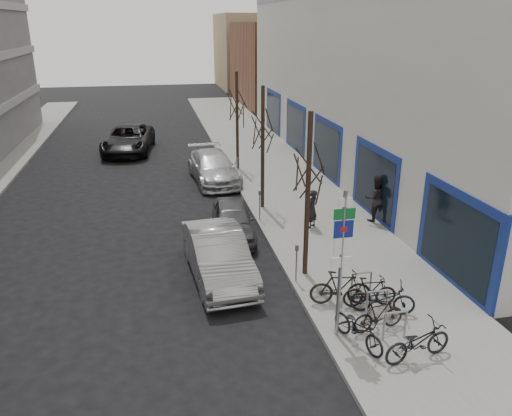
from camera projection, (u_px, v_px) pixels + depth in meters
name	position (u px, v px, depth m)	size (l,w,h in m)	color
ground	(248.00, 350.00, 12.88)	(120.00, 120.00, 0.00)	black
sidewalk_east	(303.00, 205.00, 22.89)	(5.00, 70.00, 0.15)	slate
commercial_building	(481.00, 76.00, 29.07)	(20.00, 32.00, 10.00)	#B7B7B2
brick_building_far	(299.00, 64.00, 50.67)	(12.00, 14.00, 8.00)	brown
tan_building_far	(270.00, 51.00, 64.35)	(13.00, 12.00, 9.00)	#937A5B
highway_sign_pole	(341.00, 256.00, 12.48)	(0.55, 0.10, 4.20)	gray
bike_rack	(377.00, 300.00, 13.93)	(0.66, 2.26, 0.83)	gray
tree_near	(309.00, 157.00, 15.16)	(1.80, 1.80, 5.50)	black
tree_mid	(263.00, 119.00, 21.12)	(1.80, 1.80, 5.50)	black
tree_far	(237.00, 98.00, 27.08)	(1.80, 1.80, 5.50)	black
meter_front	(297.00, 260.00, 15.73)	(0.10, 0.08, 1.27)	gray
meter_mid	(260.00, 202.00, 20.77)	(0.10, 0.08, 1.27)	gray
meter_back	(237.00, 167.00, 25.82)	(0.10, 0.08, 1.27)	gray
bike_near_left	(359.00, 326.00, 12.69)	(0.54, 1.80, 1.10)	black
bike_near_right	(379.00, 315.00, 13.31)	(0.46, 1.56, 0.94)	black
bike_mid_curb	(383.00, 295.00, 14.10)	(0.55, 1.82, 1.11)	black
bike_mid_inner	(340.00, 287.00, 14.54)	(0.54, 1.81, 1.10)	black
bike_far_curb	(418.00, 339.00, 12.12)	(0.57, 1.88, 1.15)	black
bike_far_inner	(370.00, 291.00, 14.44)	(0.48, 1.61, 0.98)	black
parked_car_front	(218.00, 255.00, 16.30)	(1.71, 4.91, 1.62)	#959499
parked_car_mid	(233.00, 220.00, 19.52)	(1.61, 4.01, 1.37)	#49484D
parked_car_back	(214.00, 167.00, 26.33)	(2.16, 5.32, 1.54)	#B9B9BF
lane_car	(128.00, 139.00, 32.34)	(2.83, 6.15, 1.71)	black
pedestrian_near	(312.00, 209.00, 19.98)	(0.58, 0.38, 1.58)	black
pedestrian_far	(375.00, 198.00, 20.56)	(0.74, 0.50, 2.01)	black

